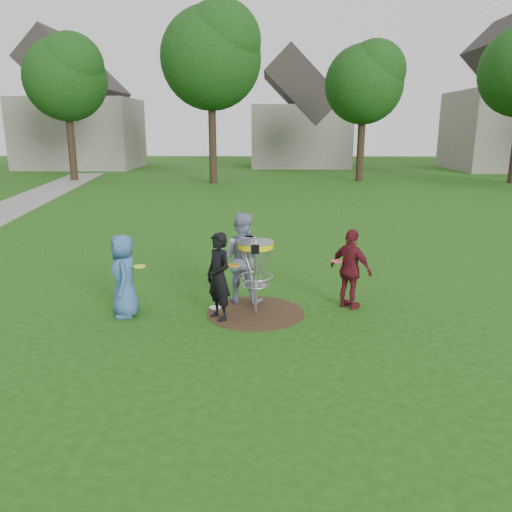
{
  "coord_description": "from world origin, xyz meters",
  "views": [
    {
      "loc": [
        0.18,
        -8.61,
        3.32
      ],
      "look_at": [
        0.0,
        0.3,
        1.0
      ],
      "focal_mm": 35.0,
      "sensor_mm": 36.0,
      "label": 1
    }
  ],
  "objects_px": {
    "player_black": "(219,277)",
    "player_maroon": "(351,269)",
    "player_grey": "(241,258)",
    "player_blue": "(124,276)",
    "disc_golf_basket": "(256,259)"
  },
  "relations": [
    {
      "from": "disc_golf_basket",
      "to": "player_black",
      "type": "bearing_deg",
      "value": -154.14
    },
    {
      "from": "player_black",
      "to": "player_maroon",
      "type": "bearing_deg",
      "value": 65.19
    },
    {
      "from": "player_maroon",
      "to": "disc_golf_basket",
      "type": "xyz_separation_m",
      "value": [
        -1.76,
        -0.3,
        0.26
      ]
    },
    {
      "from": "player_blue",
      "to": "player_black",
      "type": "relative_size",
      "value": 0.95
    },
    {
      "from": "player_grey",
      "to": "player_blue",
      "type": "bearing_deg",
      "value": 33.5
    },
    {
      "from": "player_maroon",
      "to": "disc_golf_basket",
      "type": "relative_size",
      "value": 1.09
    },
    {
      "from": "player_black",
      "to": "player_grey",
      "type": "xyz_separation_m",
      "value": [
        0.36,
        0.92,
        0.1
      ]
    },
    {
      "from": "player_blue",
      "to": "player_maroon",
      "type": "xyz_separation_m",
      "value": [
        4.1,
        0.47,
        0.01
      ]
    },
    {
      "from": "player_grey",
      "to": "disc_golf_basket",
      "type": "xyz_separation_m",
      "value": [
        0.28,
        -0.61,
        0.14
      ]
    },
    {
      "from": "player_blue",
      "to": "disc_golf_basket",
      "type": "relative_size",
      "value": 1.08
    },
    {
      "from": "player_blue",
      "to": "player_grey",
      "type": "bearing_deg",
      "value": 94.64
    },
    {
      "from": "player_grey",
      "to": "disc_golf_basket",
      "type": "height_order",
      "value": "player_grey"
    },
    {
      "from": "player_black",
      "to": "player_grey",
      "type": "bearing_deg",
      "value": 119.93
    },
    {
      "from": "disc_golf_basket",
      "to": "player_grey",
      "type": "bearing_deg",
      "value": 114.9
    },
    {
      "from": "player_maroon",
      "to": "disc_golf_basket",
      "type": "bearing_deg",
      "value": 54.17
    }
  ]
}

